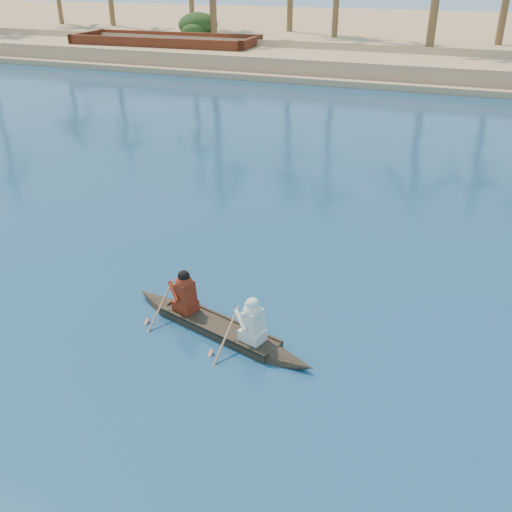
% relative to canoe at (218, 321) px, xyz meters
% --- Properties ---
extents(ground, '(160.00, 160.00, 0.00)m').
position_rel_canoe_xyz_m(ground, '(-6.75, 3.97, -0.24)').
color(ground, navy).
rests_on(ground, ground).
extents(sandy_embankment, '(150.00, 51.00, 1.50)m').
position_rel_canoe_xyz_m(sandy_embankment, '(-6.75, 50.86, 0.29)').
color(sandy_embankment, tan).
rests_on(sandy_embankment, ground).
extents(shrub_cluster, '(100.00, 6.00, 2.40)m').
position_rel_canoe_xyz_m(shrub_cluster, '(-6.75, 35.47, 0.96)').
color(shrub_cluster, '#1B3B15').
rests_on(shrub_cluster, ground).
extents(canoe, '(4.45, 1.79, 1.23)m').
position_rel_canoe_xyz_m(canoe, '(0.00, 0.00, 0.00)').
color(canoe, '#322A1B').
rests_on(canoe, ground).
extents(barge_mid, '(14.03, 5.37, 2.30)m').
position_rel_canoe_xyz_m(barge_mid, '(-18.75, 30.97, 0.57)').
color(barge_mid, '#5F2C14').
rests_on(barge_mid, ground).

